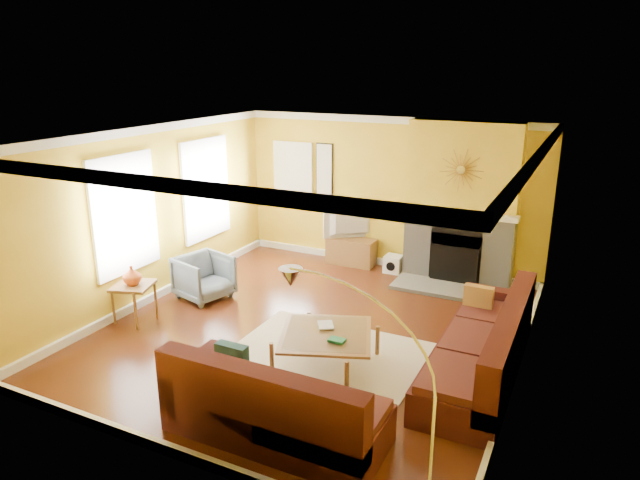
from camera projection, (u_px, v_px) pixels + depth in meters
The scene contains 27 objects.
floor at pixel (312, 331), 7.98m from camera, with size 5.50×6.00×0.02m, color #602B14.
ceiling at pixel (312, 135), 7.17m from camera, with size 5.50×6.00×0.02m, color white.
wall_back at pixel (388, 193), 10.15m from camera, with size 5.50×0.02×2.70m, color gold.
wall_front at pixel (157, 328), 4.99m from camera, with size 5.50×0.02×2.70m, color gold.
wall_left at pixel (152, 215), 8.73m from camera, with size 0.02×6.00×2.70m, color gold.
wall_right at pixel (530, 270), 6.41m from camera, with size 0.02×6.00×2.70m, color gold.
baseboard at pixel (312, 326), 7.96m from camera, with size 5.50×6.00×0.12m, color white, non-canonical shape.
crown_molding at pixel (312, 140), 7.19m from camera, with size 5.50×6.00×0.12m, color white, non-canonical shape.
window_left_near at pixel (205, 189), 9.78m from camera, with size 0.06×1.22×1.72m, color white.
window_left_far at pixel (124, 214), 8.16m from camera, with size 0.06×1.22×1.72m, color white.
window_back at pixel (293, 174), 10.85m from camera, with size 0.82×0.06×1.22m, color white.
wall_art at pixel (324, 174), 10.57m from camera, with size 0.34×0.04×1.14m, color white.
fireplace at pixel (461, 204), 9.40m from camera, with size 1.80×0.40×2.70m, color gray, non-canonical shape.
mantel at pixel (458, 213), 9.23m from camera, with size 1.92×0.22×0.08m, color white.
hearth at pixel (448, 289), 9.33m from camera, with size 1.80×0.70×0.06m, color gray.
sunburst at pixel (461, 170), 9.03m from camera, with size 0.70×0.04×0.70m, color olive, non-canonical shape.
rug at pixel (326, 354), 7.29m from camera, with size 2.40×1.80×0.02m, color beige.
sectional_sofa at pixel (374, 341), 6.70m from camera, with size 3.11×3.92×0.90m, color #471916, non-canonical shape.
coffee_table at pixel (326, 348), 7.01m from camera, with size 1.09×1.09×0.43m, color white, non-canonical shape.
media_console at pixel (351, 251), 10.53m from camera, with size 0.88×0.40×0.49m, color olive.
tv at pixel (352, 223), 10.37m from camera, with size 1.01×0.13×0.58m, color black.
subwoofer at pixel (393, 264), 10.14m from camera, with size 0.30×0.30×0.30m, color white.
armchair at pixel (204, 277), 8.97m from camera, with size 0.74×0.76×0.70m, color slate.
side_table at pixel (135, 303), 8.16m from camera, with size 0.52×0.52×0.57m, color olive, non-canonical shape.
vase at pixel (132, 275), 8.04m from camera, with size 0.26×0.26×0.27m, color #D8591E.
book at pixel (318, 326), 7.11m from camera, with size 0.19×0.25×0.02m, color white.
arc_lamp at pixel (365, 403), 4.48m from camera, with size 1.30×0.36×2.04m, color silver, non-canonical shape.
Camera 1 is at (3.28, -6.45, 3.58)m, focal length 32.00 mm.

